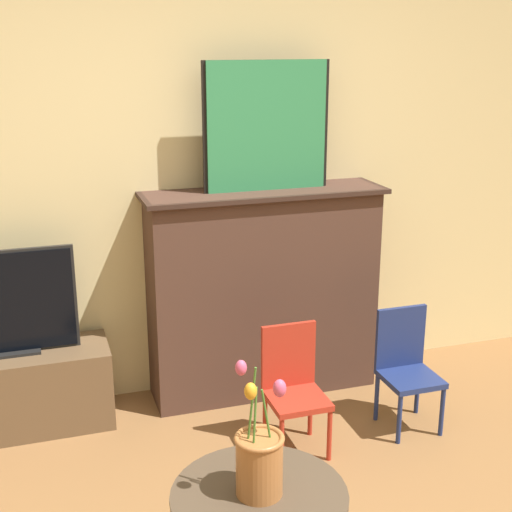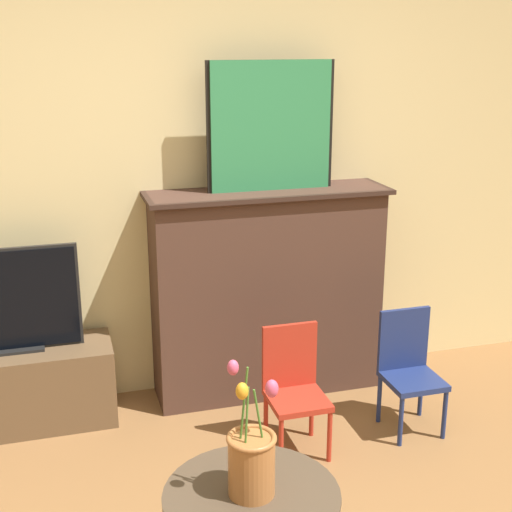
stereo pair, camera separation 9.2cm
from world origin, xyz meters
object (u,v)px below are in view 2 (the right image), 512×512
chair_red (294,384)px  chair_blue (409,365)px  vase_tulips (252,459)px  tv_monitor (15,301)px  painting (271,126)px

chair_red → chair_blue: 0.65m
chair_red → vase_tulips: size_ratio=1.23×
chair_blue → vase_tulips: (-1.13, -0.95, 0.23)m
tv_monitor → chair_blue: bearing=-16.7°
tv_monitor → chair_blue: (1.95, -0.58, -0.35)m
painting → tv_monitor: painting is taller
chair_red → vase_tulips: bearing=-117.6°
chair_blue → vase_tulips: size_ratio=1.23×
chair_blue → vase_tulips: vase_tulips is taller
painting → chair_red: size_ratio=1.10×
chair_blue → vase_tulips: bearing=-139.9°
painting → tv_monitor: size_ratio=1.07×
tv_monitor → vase_tulips: 1.74m
tv_monitor → chair_blue: size_ratio=1.03×
painting → chair_red: 1.36m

